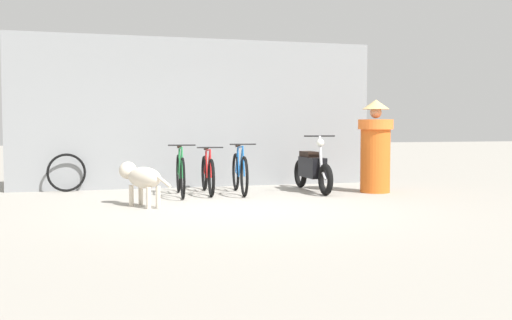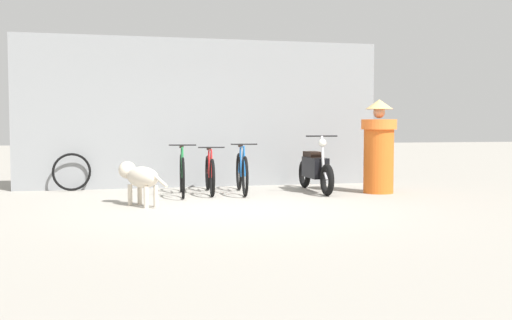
% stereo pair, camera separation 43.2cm
% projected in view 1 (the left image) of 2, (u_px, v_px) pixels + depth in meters
% --- Properties ---
extents(ground_plane, '(60.00, 60.00, 0.00)m').
position_uv_depth(ground_plane, '(240.00, 209.00, 8.81)').
color(ground_plane, '#9E998E').
extents(shop_wall_back, '(7.23, 0.20, 2.93)m').
position_uv_depth(shop_wall_back, '(199.00, 113.00, 11.88)').
color(shop_wall_back, gray).
rests_on(shop_wall_back, ground).
extents(bicycle_0, '(0.46, 1.73, 0.91)m').
position_uv_depth(bicycle_0, '(180.00, 174.00, 10.40)').
color(bicycle_0, black).
rests_on(bicycle_0, ground).
extents(bicycle_1, '(0.46, 1.71, 0.85)m').
position_uv_depth(bicycle_1, '(208.00, 174.00, 10.74)').
color(bicycle_1, black).
rests_on(bicycle_1, ground).
extents(bicycle_2, '(0.46, 1.77, 0.91)m').
position_uv_depth(bicycle_2, '(240.00, 173.00, 10.76)').
color(bicycle_2, black).
rests_on(bicycle_2, ground).
extents(motorcycle, '(0.58, 1.94, 1.05)m').
position_uv_depth(motorcycle, '(312.00, 169.00, 11.09)').
color(motorcycle, black).
rests_on(motorcycle, ground).
extents(stray_dog, '(0.75, 1.09, 0.67)m').
position_uv_depth(stray_dog, '(141.00, 177.00, 9.03)').
color(stray_dog, beige).
rests_on(stray_dog, ground).
extents(person_in_robes, '(0.66, 0.66, 1.69)m').
position_uv_depth(person_in_robes, '(375.00, 146.00, 10.90)').
color(person_in_robes, orange).
rests_on(person_in_robes, ground).
extents(spare_tire_left, '(0.71, 0.18, 0.71)m').
position_uv_depth(spare_tire_left, '(66.00, 173.00, 11.01)').
color(spare_tire_left, black).
rests_on(spare_tire_left, ground).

